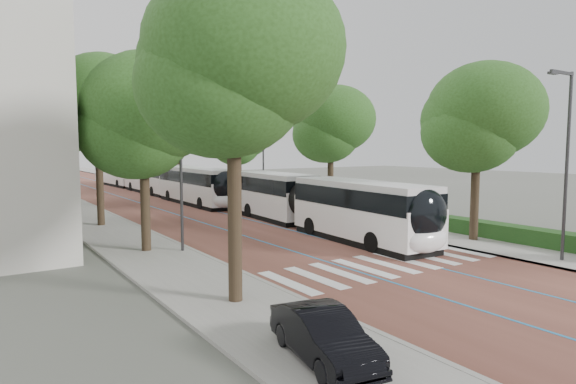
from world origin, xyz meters
name	(u,v)px	position (x,y,z in m)	size (l,w,h in m)	color
ground	(400,270)	(0.00, 0.00, 0.00)	(160.00, 160.00, 0.00)	#51544C
road	(125,193)	(0.00, 40.00, 0.01)	(11.00, 140.00, 0.02)	#573027
sidewalk_left	(49,196)	(-7.50, 40.00, 0.06)	(4.00, 140.00, 0.12)	gray
sidewalk_right	(190,189)	(7.50, 40.00, 0.06)	(4.00, 140.00, 0.12)	gray
kerb_left	(70,195)	(-5.60, 40.00, 0.06)	(0.20, 140.00, 0.14)	gray
kerb_right	(174,190)	(5.60, 40.00, 0.06)	(0.20, 140.00, 0.14)	gray
zebra_crossing	(386,264)	(0.20, 1.00, 0.03)	(10.55, 3.60, 0.01)	silver
lane_line_left	(110,193)	(-1.60, 40.00, 0.02)	(0.12, 126.00, 0.01)	teal
lane_line_right	(140,192)	(1.60, 40.00, 0.02)	(0.12, 126.00, 0.01)	teal
hedge	(525,235)	(9.10, 0.00, 0.52)	(1.20, 14.00, 0.80)	#184517
streetlight_near	(565,151)	(6.62, -3.00, 4.82)	(1.82, 0.20, 8.00)	#303033
streetlight_far	(261,149)	(6.62, 22.00, 4.82)	(1.82, 0.20, 8.00)	#303033
lamp_post_left	(181,166)	(-6.10, 8.00, 4.12)	(0.14, 0.14, 8.00)	#303033
trees_left	(82,119)	(-7.50, 22.56, 6.94)	(6.30, 60.67, 10.12)	black
trees_right	(271,132)	(7.70, 22.22, 6.27)	(5.96, 47.93, 9.18)	black
lead_bus	(320,204)	(2.92, 9.08, 1.63)	(3.62, 18.51, 3.20)	black
bus_queued_0	(198,186)	(2.31, 25.51, 1.62)	(2.62, 12.42, 3.20)	white
bus_queued_1	(153,178)	(2.48, 38.02, 1.62)	(2.61, 12.41, 3.20)	white
bus_queued_2	(119,173)	(2.13, 50.50, 1.62)	(3.11, 12.50, 3.20)	white
parked_car	(324,335)	(-7.86, -4.98, 0.71)	(1.25, 3.59, 1.18)	black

